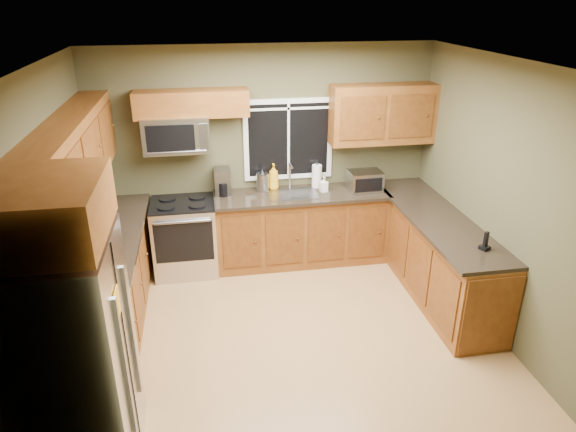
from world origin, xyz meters
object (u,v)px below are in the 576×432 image
object	(u,v)px
toaster_oven	(365,181)
soap_bottle_a	(274,177)
microwave	(176,134)
paper_towel_roll	(317,176)
coffee_maker	(223,182)
cordless_phone	(485,244)
refrigerator	(74,361)
soap_bottle_b	(324,184)
kettle	(263,181)
range	(185,237)

from	to	relation	value
toaster_oven	soap_bottle_a	bearing A→B (deg)	167.31
microwave	paper_towel_roll	bearing A→B (deg)	2.50
microwave	paper_towel_roll	xyz separation A→B (m)	(1.70, 0.07, -0.64)
coffee_maker	soap_bottle_a	world-z (taller)	soap_bottle_a
microwave	cordless_phone	size ratio (longest dim) A/B	4.05
refrigerator	microwave	distance (m)	3.10
coffee_maker	soap_bottle_a	size ratio (longest dim) A/B	0.98
paper_towel_roll	soap_bottle_a	bearing A→B (deg)	177.93
coffee_maker	cordless_phone	xyz separation A→B (m)	(2.43, -1.94, -0.09)
refrigerator	microwave	xyz separation A→B (m)	(0.69, 2.91, 0.83)
refrigerator	toaster_oven	xyz separation A→B (m)	(2.96, 2.75, 0.17)
soap_bottle_a	refrigerator	bearing A→B (deg)	-121.46
coffee_maker	soap_bottle_a	xyz separation A→B (m)	(0.64, 0.06, 0.01)
paper_towel_roll	cordless_phone	distance (m)	2.33
toaster_oven	soap_bottle_b	world-z (taller)	toaster_oven
kettle	soap_bottle_a	xyz separation A→B (m)	(0.15, 0.05, 0.04)
refrigerator	kettle	world-z (taller)	refrigerator
range	soap_bottle_a	distance (m)	1.33
paper_towel_roll	cordless_phone	bearing A→B (deg)	-58.14
soap_bottle_a	cordless_phone	distance (m)	2.68
range	microwave	bearing A→B (deg)	90.02
refrigerator	kettle	xyz separation A→B (m)	(1.69, 2.95, 0.17)
range	soap_bottle_b	bearing A→B (deg)	1.00
paper_towel_roll	soap_bottle_b	bearing A→B (deg)	-74.48
toaster_oven	kettle	xyz separation A→B (m)	(-1.27, 0.20, 0.00)
range	coffee_maker	world-z (taller)	coffee_maker
refrigerator	soap_bottle_a	distance (m)	3.52
toaster_oven	coffee_maker	world-z (taller)	coffee_maker
range	paper_towel_roll	xyz separation A→B (m)	(1.70, 0.21, 0.62)
cordless_phone	refrigerator	bearing A→B (deg)	-164.56
refrigerator	paper_towel_roll	distance (m)	3.82
kettle	soap_bottle_b	world-z (taller)	kettle
coffee_maker	soap_bottle_a	distance (m)	0.65
toaster_oven	kettle	size ratio (longest dim) A/B	1.47
microwave	coffee_maker	bearing A→B (deg)	3.66
soap_bottle_b	kettle	bearing A→B (deg)	168.69
refrigerator	toaster_oven	size ratio (longest dim) A/B	4.34
toaster_oven	coffee_maker	xyz separation A→B (m)	(-1.77, 0.19, 0.02)
cordless_phone	kettle	bearing A→B (deg)	134.71
refrigerator	kettle	bearing A→B (deg)	60.21
range	paper_towel_roll	size ratio (longest dim) A/B	2.91
refrigerator	cordless_phone	xyz separation A→B (m)	(3.62, 1.00, 0.10)
kettle	paper_towel_roll	world-z (taller)	paper_towel_roll
toaster_oven	coffee_maker	size ratio (longest dim) A/B	1.28
range	cordless_phone	xyz separation A→B (m)	(2.93, -1.77, 0.53)
paper_towel_roll	cordless_phone	xyz separation A→B (m)	(1.23, -1.98, -0.09)
microwave	soap_bottle_a	bearing A→B (deg)	4.70
refrigerator	soap_bottle_a	xyz separation A→B (m)	(1.84, 3.00, 0.21)
refrigerator	toaster_oven	bearing A→B (deg)	42.90
range	refrigerator	bearing A→B (deg)	-103.97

